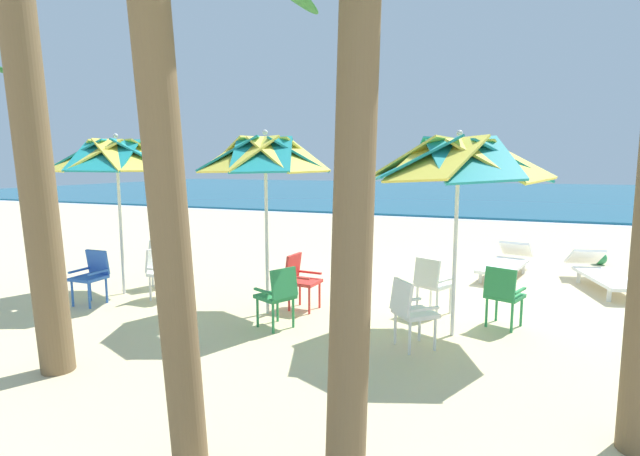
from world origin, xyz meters
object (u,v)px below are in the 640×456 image
Objects in this scene: plastic_chair_3 at (278,293)px; sun_lounger_1 at (506,263)px; plastic_chair_7 at (162,270)px; plastic_chair_2 at (432,282)px; sun_lounger_0 at (604,274)px; palm_tree_2 at (19,19)px; beach_umbrella_1 at (265,157)px; plastic_chair_6 at (162,260)px; beach_umbrella_2 at (117,157)px; plastic_chair_5 at (92,274)px; plastic_chair_0 at (410,309)px; plastic_chair_4 at (300,278)px; palm_tree_3 at (171,102)px; plastic_chair_1 at (503,293)px; beach_umbrella_0 at (458,161)px; beach_ball at (600,258)px.

plastic_chair_3 reaches higher than sun_lounger_1.
plastic_chair_2 is at bearing 10.56° from plastic_chair_7.
palm_tree_2 is at bearing -134.76° from sun_lounger_0.
beach_umbrella_1 is 1.23× the size of sun_lounger_1.
plastic_chair_2 is 0.31× the size of beach_umbrella_1.
palm_tree_2 is at bearing -69.30° from plastic_chair_6.
palm_tree_2 reaches higher than beach_umbrella_2.
plastic_chair_6 reaches higher than sun_lounger_0.
plastic_chair_5 reaches higher than sun_lounger_0.
plastic_chair_0 is at bearing -103.19° from sun_lounger_1.
sun_lounger_1 is (2.89, 4.47, -0.22)m from plastic_chair_3.
plastic_chair_2 is 1.00× the size of plastic_chair_5.
plastic_chair_4 is (0.37, 0.39, -1.86)m from beach_umbrella_1.
palm_tree_3 reaches higher than beach_umbrella_2.
plastic_chair_0 and plastic_chair_7 have the same top height.
plastic_chair_1 is 3.86m from beach_umbrella_1.
beach_umbrella_1 reaches higher than plastic_chair_1.
beach_umbrella_1 is at bearing -178.85° from beach_umbrella_0.
beach_umbrella_1 reaches higher than plastic_chair_3.
palm_tree_3 is at bearing -103.48° from plastic_chair_2.
sun_lounger_1 is (3.34, 3.92, -2.08)m from beach_umbrella_1.
beach_umbrella_1 is at bearing 165.09° from plastic_chair_0.
plastic_chair_2 is (0.03, 1.49, 0.00)m from plastic_chair_0.
plastic_chair_1 is (1.04, 1.21, 0.00)m from plastic_chair_0.
plastic_chair_0 is 2.16m from plastic_chair_4.
beach_umbrella_0 reaches higher than plastic_chair_2.
sun_lounger_0 is 1.00× the size of sun_lounger_1.
beach_umbrella_1 is 3.32m from palm_tree_2.
plastic_chair_7 is at bearing -169.44° from plastic_chair_2.
sun_lounger_0 is at bearing 56.38° from plastic_chair_0.
beach_umbrella_0 is 0.97× the size of beach_umbrella_2.
plastic_chair_4 reaches higher than sun_lounger_1.
plastic_chair_5 is 0.39× the size of sun_lounger_0.
plastic_chair_0 is 0.13× the size of palm_tree_2.
plastic_chair_5 is 1.08m from plastic_chair_7.
beach_umbrella_2 is at bearing 119.77° from palm_tree_2.
plastic_chair_0 is at bearing 70.96° from palm_tree_3.
plastic_chair_4 is at bearing 63.43° from palm_tree_2.
plastic_chair_5 is at bearing -144.19° from sun_lounger_1.
plastic_chair_6 is 3.02× the size of beach_ball.
plastic_chair_1 is (0.61, 0.55, -1.80)m from beach_umbrella_0.
plastic_chair_5 is (-6.21, -1.18, 0.00)m from plastic_chair_1.
beach_umbrella_2 reaches higher than beach_umbrella_0.
beach_umbrella_0 is at bearing 68.13° from palm_tree_3.
plastic_chair_1 is at bearing 10.31° from beach_umbrella_1.
plastic_chair_4 is at bearing -6.17° from plastic_chair_6.
beach_umbrella_2 is 8.82m from sun_lounger_0.
beach_umbrella_0 is at bearing 1.15° from beach_umbrella_1.
plastic_chair_0 is 1.00× the size of plastic_chair_2.
beach_umbrella_1 is 0.67× the size of palm_tree_3.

